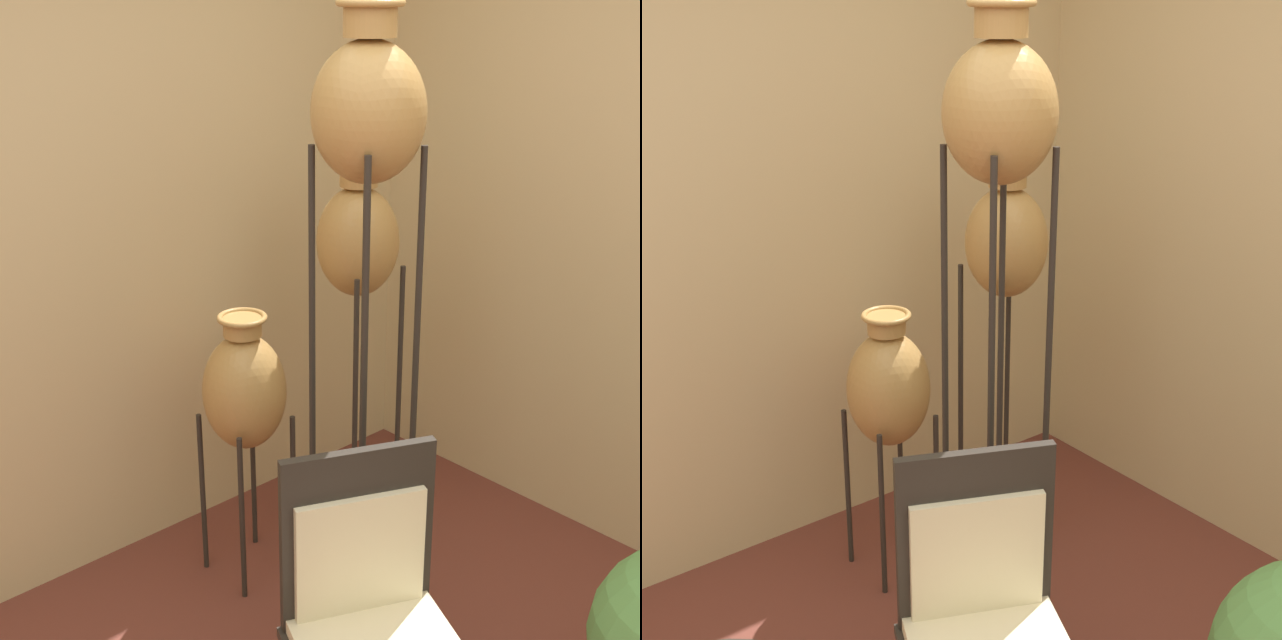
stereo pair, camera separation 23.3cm
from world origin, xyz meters
TOP-DOWN VIEW (x-y plane):
  - wall_back at (0.00, 1.82)m, footprint 7.58×0.06m
  - vase_stand_tall at (0.60, 0.76)m, footprint 0.32×0.32m
  - vase_stand_medium at (1.04, 1.24)m, footprint 0.30×0.30m
  - vase_stand_short at (0.57, 1.34)m, footprint 0.30×0.30m
  - chair at (0.21, 0.32)m, footprint 0.62×0.65m

SIDE VIEW (x-z plane):
  - chair at x=0.21m, z-range 0.06..1.05m
  - vase_stand_short at x=0.57m, z-range 0.23..1.28m
  - vase_stand_medium at x=1.04m, z-range 0.46..2.00m
  - wall_back at x=0.00m, z-range 0.00..2.70m
  - vase_stand_tall at x=0.60m, z-range 0.71..2.80m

